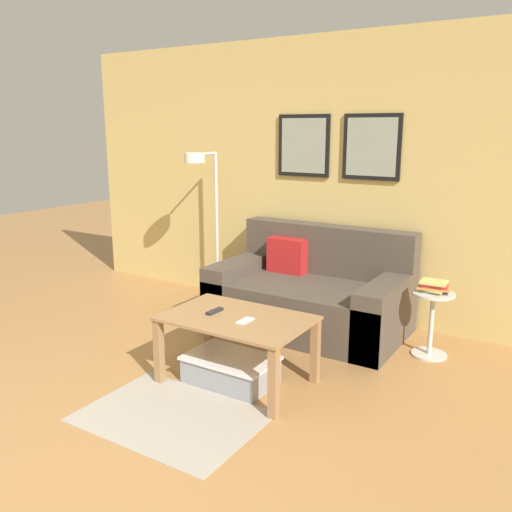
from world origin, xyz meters
The scene contains 11 objects.
ground_plane centered at (0.00, 0.00, 0.00)m, with size 16.00×16.00×0.00m, color #A87542.
wall_back centered at (0.00, 3.39, 1.28)m, with size 5.60×0.09×2.55m.
area_rug centered at (0.10, 1.05, 0.00)m, with size 1.10×0.78×0.01m, color #A39989.
couch centered at (0.14, 2.89, 0.29)m, with size 1.64×0.95×0.88m.
coffee_table centered at (0.18, 1.67, 0.40)m, with size 1.00×0.65×0.48m.
storage_bin centered at (0.15, 1.64, 0.10)m, with size 0.62×0.40×0.19m.
floor_lamp centered at (-1.08, 3.00, 0.99)m, with size 0.27×0.57×1.51m.
side_table centered at (1.21, 2.84, 0.31)m, with size 0.32×0.32×0.51m.
book_stack centered at (1.20, 2.85, 0.56)m, with size 0.26×0.20×0.09m.
remote_control centered at (0.00, 1.66, 0.49)m, with size 0.04×0.15×0.02m, color #232328.
cell_phone centered at (0.28, 1.63, 0.48)m, with size 0.07×0.14×0.01m, color silver.
Camera 1 is at (2.15, -1.23, 1.74)m, focal length 38.00 mm.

